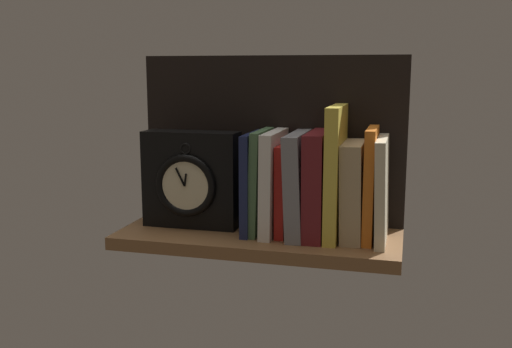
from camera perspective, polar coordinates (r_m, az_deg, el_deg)
ground_plane at (r=118.76cm, az=0.27°, el=-6.33°), size 56.58×22.39×2.50cm
back_panel at (r=125.02cm, az=1.50°, el=3.38°), size 56.58×1.20×35.38cm
book_navy_bierce at (r=117.95cm, az=-0.29°, el=-0.80°), size 1.69×14.70×20.08cm
book_green_romantic at (r=117.41cm, az=0.64°, el=-0.71°), size 2.29×13.64×20.68cm
book_white_catcher at (r=116.89cm, az=1.74°, el=-0.81°), size 2.56×16.08×20.48cm
book_red_requiem at (r=116.63cm, az=2.88°, el=-1.45°), size 1.93×12.59×18.04cm
book_gray_chess at (r=115.88cm, az=4.23°, el=-0.98°), size 4.04×16.84×20.39cm
book_maroon_dawkins at (r=115.24cm, az=6.06°, el=-0.98°), size 3.90×16.28×20.63cm
book_yellow_seinlanguage at (r=114.31cm, az=7.79°, el=0.19°), size 2.50×16.38×25.71cm
book_tan_shortstories at (r=114.60cm, az=9.50°, el=-1.60°), size 4.41×14.32×18.84cm
book_orange_pandolfini at (r=114.08cm, az=11.13°, el=-0.97°), size 1.97×13.59×21.65cm
book_cream_twain at (r=114.15cm, az=12.21°, el=-1.48°), size 2.45×16.82×19.84cm
framed_clock at (r=121.89cm, az=-6.37°, el=-0.57°), size 19.96×7.43×19.96cm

